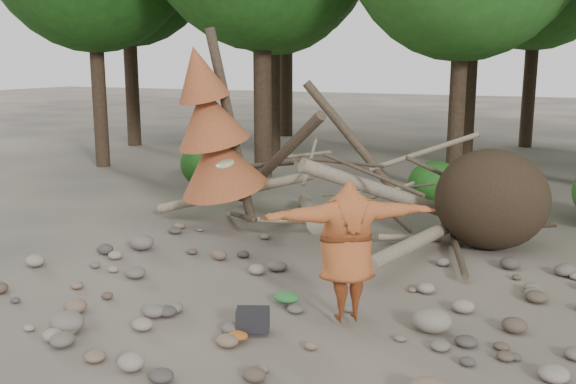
% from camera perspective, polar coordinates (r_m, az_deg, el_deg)
% --- Properties ---
extents(ground, '(120.00, 120.00, 0.00)m').
position_cam_1_polar(ground, '(10.08, -0.98, -9.66)').
color(ground, '#514C44').
rests_on(ground, ground).
extents(deadfall_pile, '(8.55, 5.24, 3.30)m').
position_cam_1_polar(deadfall_pile, '(13.15, 15.08, -0.63)').
color(deadfall_pile, '#332619').
rests_on(deadfall_pile, ground).
extents(dead_conifer, '(2.06, 2.16, 4.35)m').
position_cam_1_polar(dead_conifer, '(13.92, -6.67, 5.21)').
color(dead_conifer, '#4C3F30').
rests_on(dead_conifer, ground).
extents(bush_left, '(1.80, 1.80, 1.44)m').
position_cam_1_polar(bush_left, '(18.58, -6.80, 2.50)').
color(bush_left, '#1B4D14').
rests_on(bush_left, ground).
extents(bush_mid, '(1.40, 1.40, 1.12)m').
position_cam_1_polar(bush_mid, '(16.88, 12.96, 0.80)').
color(bush_mid, '#24621C').
rests_on(bush_mid, ground).
extents(frisbee_thrower, '(3.59, 1.96, 2.06)m').
position_cam_1_polar(frisbee_thrower, '(8.93, 5.26, -5.22)').
color(frisbee_thrower, '#9F4D23').
rests_on(frisbee_thrower, ground).
extents(backpack, '(0.53, 0.45, 0.30)m').
position_cam_1_polar(backpack, '(8.90, -3.14, -11.61)').
color(backpack, black).
rests_on(backpack, ground).
extents(cloth_green, '(0.41, 0.34, 0.15)m').
position_cam_1_polar(cloth_green, '(9.88, -0.12, -9.62)').
color(cloth_green, '#2A6A2F').
rests_on(cloth_green, ground).
extents(cloth_orange, '(0.29, 0.23, 0.10)m').
position_cam_1_polar(cloth_orange, '(8.70, -4.49, -12.91)').
color(cloth_orange, '#A04F1B').
rests_on(cloth_orange, ground).
extents(boulder_front_left, '(0.49, 0.44, 0.29)m').
position_cam_1_polar(boulder_front_left, '(9.45, -19.04, -10.88)').
color(boulder_front_left, '#6E655C').
rests_on(boulder_front_left, ground).
extents(boulder_mid_right, '(0.54, 0.49, 0.33)m').
position_cam_1_polar(boulder_mid_right, '(9.18, 12.68, -11.07)').
color(boulder_mid_right, gray).
rests_on(boulder_mid_right, ground).
extents(boulder_mid_left, '(0.51, 0.46, 0.30)m').
position_cam_1_polar(boulder_mid_left, '(12.94, -12.89, -4.37)').
color(boulder_mid_left, '#675D57').
rests_on(boulder_mid_left, ground).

